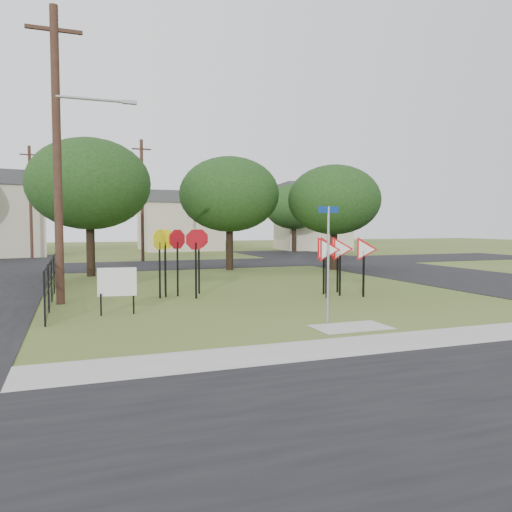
{
  "coord_description": "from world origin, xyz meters",
  "views": [
    {
      "loc": [
        -6.84,
        -13.77,
        2.71
      ],
      "look_at": [
        -0.69,
        3.0,
        1.6
      ],
      "focal_mm": 35.0,
      "sensor_mm": 36.0,
      "label": 1
    }
  ],
  "objects": [
    {
      "name": "ground",
      "position": [
        0.0,
        0.0,
        0.0
      ],
      "size": [
        140.0,
        140.0,
        0.0
      ],
      "primitive_type": "plane",
      "color": "#485C22"
    },
    {
      "name": "sidewalk",
      "position": [
        0.0,
        -4.2,
        0.01
      ],
      "size": [
        30.0,
        1.6,
        0.02
      ],
      "primitive_type": "cube",
      "color": "#9E9E96",
      "rests_on": "ground"
    },
    {
      "name": "planting_strip",
      "position": [
        0.0,
        -5.4,
        0.01
      ],
      "size": [
        30.0,
        0.8,
        0.02
      ],
      "primitive_type": "cube",
      "color": "#485C22",
      "rests_on": "ground"
    },
    {
      "name": "street_right",
      "position": [
        12.0,
        10.0,
        0.01
      ],
      "size": [
        8.0,
        50.0,
        0.02
      ],
      "primitive_type": "cube",
      "color": "black",
      "rests_on": "ground"
    },
    {
      "name": "street_far",
      "position": [
        0.0,
        20.0,
        0.01
      ],
      "size": [
        60.0,
        8.0,
        0.02
      ],
      "primitive_type": "cube",
      "color": "black",
      "rests_on": "ground"
    },
    {
      "name": "curb_pad",
      "position": [
        0.0,
        -2.4,
        0.01
      ],
      "size": [
        2.0,
        1.2,
        0.02
      ],
      "primitive_type": "cube",
      "color": "#9E9E96",
      "rests_on": "ground"
    },
    {
      "name": "street_name_sign",
      "position": [
        -0.26,
        -1.58,
        1.83
      ],
      "size": [
        0.66,
        0.12,
        3.22
      ],
      "color": "#999BA1",
      "rests_on": "ground"
    },
    {
      "name": "stop_sign_cluster",
      "position": [
        -3.16,
        5.01,
        1.9
      ],
      "size": [
        2.35,
        1.87,
        2.57
      ],
      "color": "black",
      "rests_on": "ground"
    },
    {
      "name": "yield_sign_cluster",
      "position": [
        2.86,
        3.18,
        1.7
      ],
      "size": [
        2.92,
        1.99,
        2.3
      ],
      "color": "black",
      "rests_on": "ground"
    },
    {
      "name": "info_board",
      "position": [
        -5.64,
        1.69,
        0.95
      ],
      "size": [
        1.14,
        0.18,
        1.43
      ],
      "color": "black",
      "rests_on": "ground"
    },
    {
      "name": "utility_pole_main",
      "position": [
        -7.24,
        4.5,
        5.21
      ],
      "size": [
        3.55,
        0.33,
        10.0
      ],
      "color": "#462C20",
      "rests_on": "ground"
    },
    {
      "name": "far_pole_a",
      "position": [
        -2.0,
        24.0,
        4.6
      ],
      "size": [
        1.4,
        0.24,
        9.0
      ],
      "color": "#462C20",
      "rests_on": "ground"
    },
    {
      "name": "far_pole_b",
      "position": [
        6.0,
        28.0,
        4.35
      ],
      "size": [
        1.4,
        0.24,
        8.5
      ],
      "color": "#462C20",
      "rests_on": "ground"
    },
    {
      "name": "far_pole_c",
      "position": [
        -10.0,
        30.0,
        4.6
      ],
      "size": [
        1.4,
        0.24,
        9.0
      ],
      "color": "#462C20",
      "rests_on": "ground"
    },
    {
      "name": "fence_run",
      "position": [
        -7.6,
        6.25,
        0.78
      ],
      "size": [
        0.05,
        11.55,
        1.5
      ],
      "color": "black",
      "rests_on": "ground"
    },
    {
      "name": "house_mid",
      "position": [
        4.0,
        40.0,
        3.15
      ],
      "size": [
        8.4,
        8.4,
        6.2
      ],
      "color": "beige",
      "rests_on": "ground"
    },
    {
      "name": "house_right",
      "position": [
        18.0,
        36.0,
        3.65
      ],
      "size": [
        8.3,
        8.3,
        7.2
      ],
      "color": "beige",
      "rests_on": "ground"
    },
    {
      "name": "tree_near_left",
      "position": [
        -6.0,
        14.0,
        4.86
      ],
      "size": [
        6.4,
        6.4,
        7.27
      ],
      "color": "black",
      "rests_on": "ground"
    },
    {
      "name": "tree_near_mid",
      "position": [
        2.0,
        15.0,
        4.54
      ],
      "size": [
        6.0,
        6.0,
        6.8
      ],
      "color": "black",
      "rests_on": "ground"
    },
    {
      "name": "tree_near_right",
      "position": [
        8.0,
        13.0,
        4.22
      ],
      "size": [
        5.6,
        5.6,
        6.33
      ],
      "color": "black",
      "rests_on": "ground"
    },
    {
      "name": "tree_far_right",
      "position": [
        14.0,
        32.0,
        4.54
      ],
      "size": [
        6.0,
        6.0,
        6.8
      ],
      "color": "black",
      "rests_on": "ground"
    }
  ]
}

